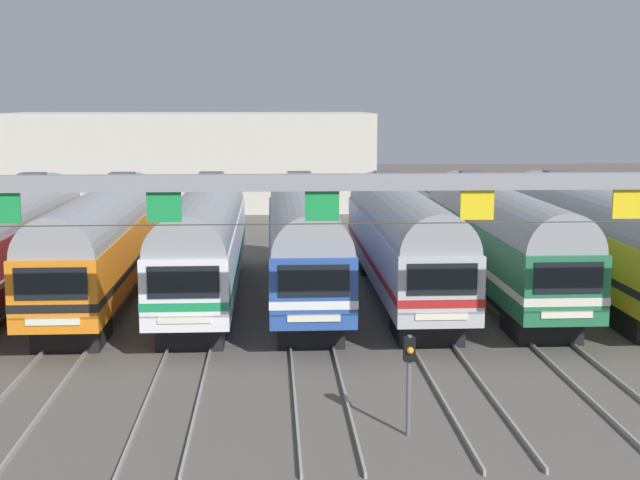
% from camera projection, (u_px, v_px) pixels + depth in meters
% --- Properties ---
extents(ground_plane, '(160.00, 160.00, 0.00)m').
position_uv_depth(ground_plane, '(303.00, 300.00, 37.49)').
color(ground_plane, '#5B564F').
extents(track_bed, '(26.30, 70.00, 0.15)m').
position_uv_depth(track_bed, '(293.00, 237.00, 54.24)').
color(track_bed, gray).
rests_on(track_bed, ground).
extents(commuter_train_maroon, '(2.88, 18.06, 5.05)m').
position_uv_depth(commuter_train_maroon, '(2.00, 240.00, 36.38)').
color(commuter_train_maroon, maroon).
rests_on(commuter_train_maroon, ground).
extents(commuter_train_orange, '(2.88, 18.06, 5.05)m').
position_uv_depth(commuter_train_orange, '(104.00, 239.00, 36.61)').
color(commuter_train_orange, orange).
rests_on(commuter_train_orange, ground).
extents(commuter_train_white, '(2.88, 18.06, 5.05)m').
position_uv_depth(commuter_train_white, '(204.00, 238.00, 36.84)').
color(commuter_train_white, white).
rests_on(commuter_train_white, ground).
extents(commuter_train_blue, '(2.88, 18.06, 5.05)m').
position_uv_depth(commuter_train_blue, '(303.00, 238.00, 37.07)').
color(commuter_train_blue, '#284C9E').
rests_on(commuter_train_blue, ground).
extents(commuter_train_stainless, '(2.88, 18.06, 5.05)m').
position_uv_depth(commuter_train_stainless, '(401.00, 237.00, 37.29)').
color(commuter_train_stainless, '#B2B5BA').
rests_on(commuter_train_stainless, ground).
extents(commuter_train_green, '(2.88, 18.06, 5.05)m').
position_uv_depth(commuter_train_green, '(498.00, 236.00, 37.52)').
color(commuter_train_green, '#236B42').
rests_on(commuter_train_green, ground).
extents(commuter_train_yellow, '(2.88, 18.06, 5.05)m').
position_uv_depth(commuter_train_yellow, '(593.00, 235.00, 37.75)').
color(commuter_train_yellow, gold).
rests_on(commuter_train_yellow, ground).
extents(catenary_gantry, '(30.03, 0.44, 6.97)m').
position_uv_depth(catenary_gantry, '(322.00, 213.00, 23.32)').
color(catenary_gantry, gray).
rests_on(catenary_gantry, ground).
extents(yard_signal_mast, '(0.28, 0.35, 2.61)m').
position_uv_depth(yard_signal_mast, '(409.00, 366.00, 22.07)').
color(yard_signal_mast, '#59595E').
rests_on(yard_signal_mast, ground).
extents(maintenance_building, '(28.21, 10.00, 7.41)m').
position_uv_depth(maintenance_building, '(191.00, 160.00, 69.49)').
color(maintenance_building, beige).
rests_on(maintenance_building, ground).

